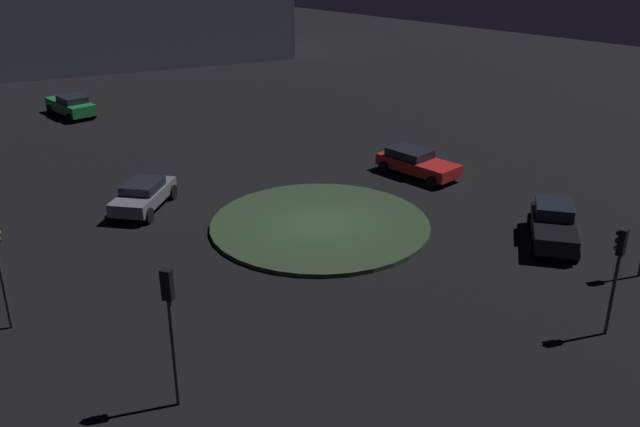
# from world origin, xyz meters

# --- Properties ---
(ground_plane) EXTENTS (115.08, 115.08, 0.00)m
(ground_plane) POSITION_xyz_m (0.00, 0.00, 0.00)
(ground_plane) COLOR black
(roundabout_island) EXTENTS (9.97, 9.97, 0.19)m
(roundabout_island) POSITION_xyz_m (0.00, 0.00, 0.10)
(roundabout_island) COLOR #263823
(roundabout_island) RESTS_ON ground_plane
(car_green) EXTENTS (2.26, 4.61, 1.47)m
(car_green) POSITION_xyz_m (-2.20, -25.64, 0.76)
(car_green) COLOR #1E7238
(car_green) RESTS_ON ground_plane
(car_black) EXTENTS (4.53, 3.56, 1.59)m
(car_black) POSITION_xyz_m (-5.57, 8.49, 0.81)
(car_black) COLOR black
(car_black) RESTS_ON ground_plane
(car_red) EXTENTS (2.29, 4.65, 1.37)m
(car_red) POSITION_xyz_m (-8.54, -0.75, 0.73)
(car_red) COLOR red
(car_red) RESTS_ON ground_plane
(car_grey) EXTENTS (4.46, 3.72, 1.38)m
(car_grey) POSITION_xyz_m (4.19, -7.62, 0.75)
(car_grey) COLOR slate
(car_grey) RESTS_ON ground_plane
(traffic_light_north) EXTENTS (0.30, 0.36, 3.88)m
(traffic_light_north) POSITION_xyz_m (0.00, 13.06, 2.77)
(traffic_light_north) COLOR #2D2D2D
(traffic_light_north) RESTS_ON ground_plane
(traffic_light_northeast) EXTENTS (0.39, 0.36, 4.40)m
(traffic_light_northeast) POSITION_xyz_m (12.00, 5.42, 3.12)
(traffic_light_northeast) COLOR #2D2D2D
(traffic_light_northeast) RESTS_ON ground_plane
(store_building) EXTENTS (35.67, 25.54, 9.37)m
(store_building) POSITION_xyz_m (-15.25, -41.37, 4.69)
(store_building) COLOR #8C939E
(store_building) RESTS_ON ground_plane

